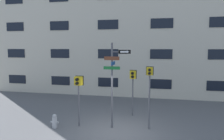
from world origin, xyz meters
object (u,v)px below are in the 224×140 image
Objects in this scene: pedestrian_signal_left at (79,86)px; pedestrian_signal_right at (149,82)px; pedestrian_signal_across at (133,80)px; street_sign_pole at (114,78)px; fire_hydrant at (55,121)px.

pedestrian_signal_left is 0.84× the size of pedestrian_signal_right.
pedestrian_signal_across is at bearing 43.37° from pedestrian_signal_left.
pedestrian_signal_across is (0.66, 2.04, -0.35)m from street_sign_pole.
street_sign_pole reaches higher than pedestrian_signal_right.
fire_hydrant is at bearing -141.93° from pedestrian_signal_across.
pedestrian_signal_left is 3.66× the size of fire_hydrant.
street_sign_pole is at bearing -107.99° from pedestrian_signal_across.
pedestrian_signal_right is (3.31, 0.34, 0.28)m from pedestrian_signal_left.
pedestrian_signal_left is at bearing -174.45° from street_sign_pole.
pedestrian_signal_right reaches higher than fire_hydrant.
pedestrian_signal_across is (2.33, 2.20, 0.07)m from pedestrian_signal_left.
fire_hydrant is (-3.38, -2.65, -1.70)m from pedestrian_signal_across.
pedestrian_signal_across is at bearing 72.01° from street_sign_pole.
pedestrian_signal_left is 3.20m from pedestrian_signal_across.
fire_hydrant is (-4.37, -0.79, -1.91)m from pedestrian_signal_right.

